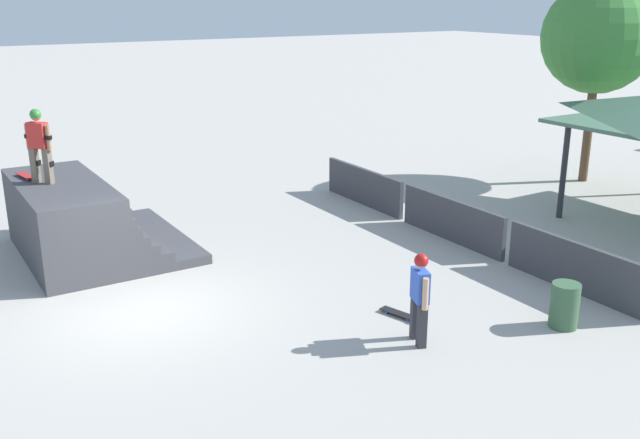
{
  "coord_description": "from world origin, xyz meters",
  "views": [
    {
      "loc": [
        12.51,
        -3.75,
        5.85
      ],
      "look_at": [
        -0.53,
        4.31,
        0.98
      ],
      "focal_mm": 40.0,
      "sensor_mm": 36.0,
      "label": 1
    }
  ],
  "objects_px": {
    "skateboard_on_ground": "(401,314)",
    "skater_on_deck": "(39,141)",
    "bystander_walking": "(420,291)",
    "skateboard_on_deck": "(26,176)",
    "trash_bin": "(565,305)",
    "tree_beside_pavilion": "(599,37)"
  },
  "relations": [
    {
      "from": "skateboard_on_deck",
      "to": "tree_beside_pavilion",
      "type": "relative_size",
      "value": 0.14
    },
    {
      "from": "skater_on_deck",
      "to": "skateboard_on_deck",
      "type": "height_order",
      "value": "skater_on_deck"
    },
    {
      "from": "skateboard_on_deck",
      "to": "bystander_walking",
      "type": "distance_m",
      "value": 9.73
    },
    {
      "from": "skateboard_on_ground",
      "to": "skater_on_deck",
      "type": "bearing_deg",
      "value": -160.36
    },
    {
      "from": "trash_bin",
      "to": "bystander_walking",
      "type": "bearing_deg",
      "value": -108.93
    },
    {
      "from": "skater_on_deck",
      "to": "bystander_walking",
      "type": "distance_m",
      "value": 9.18
    },
    {
      "from": "bystander_walking",
      "to": "trash_bin",
      "type": "distance_m",
      "value": 2.87
    },
    {
      "from": "skateboard_on_deck",
      "to": "skateboard_on_ground",
      "type": "bearing_deg",
      "value": 25.18
    },
    {
      "from": "skater_on_deck",
      "to": "skateboard_on_ground",
      "type": "distance_m",
      "value": 8.81
    },
    {
      "from": "skateboard_on_deck",
      "to": "skateboard_on_ground",
      "type": "relative_size",
      "value": 1.01
    },
    {
      "from": "skater_on_deck",
      "to": "skateboard_on_deck",
      "type": "distance_m",
      "value": 1.14
    },
    {
      "from": "bystander_walking",
      "to": "skateboard_on_ground",
      "type": "distance_m",
      "value": 1.4
    },
    {
      "from": "bystander_walking",
      "to": "trash_bin",
      "type": "height_order",
      "value": "bystander_walking"
    },
    {
      "from": "skateboard_on_ground",
      "to": "tree_beside_pavilion",
      "type": "height_order",
      "value": "tree_beside_pavilion"
    },
    {
      "from": "skater_on_deck",
      "to": "bystander_walking",
      "type": "height_order",
      "value": "skater_on_deck"
    },
    {
      "from": "skateboard_on_deck",
      "to": "tree_beside_pavilion",
      "type": "bearing_deg",
      "value": 72.37
    },
    {
      "from": "skateboard_on_deck",
      "to": "tree_beside_pavilion",
      "type": "distance_m",
      "value": 17.04
    },
    {
      "from": "skateboard_on_deck",
      "to": "skateboard_on_ground",
      "type": "xyz_separation_m",
      "value": [
        7.46,
        5.16,
        -1.79
      ]
    },
    {
      "from": "skateboard_on_deck",
      "to": "trash_bin",
      "type": "distance_m",
      "value": 12.04
    },
    {
      "from": "skater_on_deck",
      "to": "tree_beside_pavilion",
      "type": "bearing_deg",
      "value": 44.19
    },
    {
      "from": "bystander_walking",
      "to": "tree_beside_pavilion",
      "type": "bearing_deg",
      "value": -42.67
    },
    {
      "from": "skateboard_on_ground",
      "to": "tree_beside_pavilion",
      "type": "distance_m",
      "value": 13.35
    }
  ]
}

